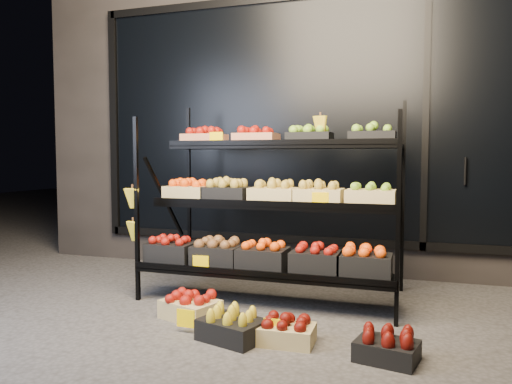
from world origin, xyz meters
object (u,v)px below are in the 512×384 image
(floor_crate_midright, at_px, (287,330))
(floor_crate_midleft, at_px, (232,326))
(floor_crate_left, at_px, (191,306))
(display_rack, at_px, (271,204))

(floor_crate_midright, bearing_deg, floor_crate_midleft, -173.70)
(floor_crate_left, bearing_deg, floor_crate_midleft, -15.84)
(floor_crate_midleft, xyz_separation_m, floor_crate_midright, (0.35, 0.05, -0.01))
(floor_crate_midleft, distance_m, floor_crate_midright, 0.36)
(floor_crate_midleft, bearing_deg, floor_crate_left, 162.26)
(display_rack, distance_m, floor_crate_left, 1.07)
(display_rack, bearing_deg, floor_crate_midright, -67.75)
(floor_crate_left, bearing_deg, display_rack, 79.92)
(floor_crate_left, bearing_deg, floor_crate_midright, 1.00)
(floor_crate_left, height_order, floor_crate_midright, floor_crate_left)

